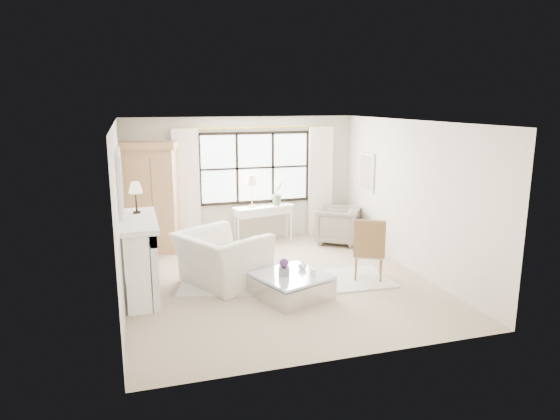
% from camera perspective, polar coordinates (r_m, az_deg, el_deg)
% --- Properties ---
extents(floor, '(5.50, 5.50, 0.00)m').
position_cam_1_polar(floor, '(8.63, -0.27, -8.13)').
color(floor, '#BEA88D').
rests_on(floor, ground).
extents(ceiling, '(5.50, 5.50, 0.00)m').
position_cam_1_polar(ceiling, '(8.09, -0.29, 10.07)').
color(ceiling, white).
rests_on(ceiling, ground).
extents(wall_back, '(5.00, 0.00, 5.00)m').
position_cam_1_polar(wall_back, '(10.88, -4.42, 3.48)').
color(wall_back, beige).
rests_on(wall_back, ground).
extents(wall_front, '(5.00, 0.00, 5.00)m').
position_cam_1_polar(wall_front, '(5.76, 7.58, -4.65)').
color(wall_front, white).
rests_on(wall_front, ground).
extents(wall_left, '(0.00, 5.50, 5.50)m').
position_cam_1_polar(wall_left, '(7.93, -17.86, -0.42)').
color(wall_left, beige).
rests_on(wall_left, ground).
extents(wall_right, '(0.00, 5.50, 5.50)m').
position_cam_1_polar(wall_right, '(9.27, 14.70, 1.56)').
color(wall_right, silver).
rests_on(wall_right, ground).
extents(window_pane, '(2.40, 0.02, 1.50)m').
position_cam_1_polar(window_pane, '(10.89, -2.88, 4.84)').
color(window_pane, white).
rests_on(window_pane, wall_back).
extents(window_frame, '(2.50, 0.04, 1.50)m').
position_cam_1_polar(window_frame, '(10.89, -2.86, 4.83)').
color(window_frame, black).
rests_on(window_frame, wall_back).
extents(curtain_rod, '(3.30, 0.04, 0.04)m').
position_cam_1_polar(curtain_rod, '(10.76, -2.85, 9.40)').
color(curtain_rod, gold).
rests_on(curtain_rod, wall_back).
extents(curtain_left, '(0.55, 0.10, 2.47)m').
position_cam_1_polar(curtain_left, '(10.61, -10.64, 2.45)').
color(curtain_left, white).
rests_on(curtain_left, ground).
extents(curtain_right, '(0.55, 0.10, 2.47)m').
position_cam_1_polar(curtain_right, '(11.33, 4.64, 3.24)').
color(curtain_right, white).
rests_on(curtain_right, ground).
extents(fireplace, '(0.58, 1.66, 1.26)m').
position_cam_1_polar(fireplace, '(8.11, -15.93, -5.17)').
color(fireplace, white).
rests_on(fireplace, ground).
extents(mirror_frame, '(0.05, 1.15, 0.95)m').
position_cam_1_polar(mirror_frame, '(7.84, -17.88, 3.08)').
color(mirror_frame, silver).
rests_on(mirror_frame, wall_left).
extents(mirror_glass, '(0.02, 1.00, 0.80)m').
position_cam_1_polar(mirror_glass, '(7.84, -17.66, 3.10)').
color(mirror_glass, silver).
rests_on(mirror_glass, wall_left).
extents(art_frame, '(0.04, 0.62, 0.82)m').
position_cam_1_polar(art_frame, '(10.69, 9.89, 4.26)').
color(art_frame, silver).
rests_on(art_frame, wall_right).
extents(art_canvas, '(0.01, 0.52, 0.72)m').
position_cam_1_polar(art_canvas, '(10.68, 9.79, 4.26)').
color(art_canvas, '#B4A58B').
rests_on(art_canvas, wall_right).
extents(mantel_lamp, '(0.22, 0.22, 0.51)m').
position_cam_1_polar(mantel_lamp, '(8.25, -16.20, 2.32)').
color(mantel_lamp, black).
rests_on(mantel_lamp, fireplace).
extents(armoire, '(1.26, 0.97, 2.24)m').
position_cam_1_polar(armoire, '(10.40, -14.49, 1.53)').
color(armoire, tan).
rests_on(armoire, floor).
extents(console_table, '(1.37, 0.73, 0.80)m').
position_cam_1_polar(console_table, '(10.89, -1.94, -1.57)').
color(console_table, white).
rests_on(console_table, floor).
extents(console_lamp, '(0.28, 0.28, 0.69)m').
position_cam_1_polar(console_lamp, '(10.63, -3.26, 3.32)').
color(console_lamp, '#BB9341').
rests_on(console_lamp, console_table).
extents(orchid_plant, '(0.37, 0.35, 0.52)m').
position_cam_1_polar(orchid_plant, '(10.85, -0.26, 1.95)').
color(orchid_plant, '#596F4A').
rests_on(orchid_plant, console_table).
extents(side_table, '(0.40, 0.40, 0.51)m').
position_cam_1_polar(side_table, '(9.42, -2.18, -4.26)').
color(side_table, white).
rests_on(side_table, floor).
extents(rug_left, '(2.14, 1.75, 0.03)m').
position_cam_1_polar(rug_left, '(8.60, -4.97, -8.16)').
color(rug_left, silver).
rests_on(rug_left, floor).
extents(rug_right, '(1.53, 1.17, 0.03)m').
position_cam_1_polar(rug_right, '(8.74, 7.52, -7.89)').
color(rug_right, silver).
rests_on(rug_right, floor).
extents(club_armchair, '(1.69, 1.77, 0.89)m').
position_cam_1_polar(club_armchair, '(8.42, -6.66, -5.56)').
color(club_armchair, white).
rests_on(club_armchair, floor).
extents(wingback_chair, '(1.18, 1.18, 0.78)m').
position_cam_1_polar(wingback_chair, '(10.86, 6.63, -1.75)').
color(wingback_chair, gray).
rests_on(wingback_chair, floor).
extents(french_chair, '(0.65, 0.65, 1.08)m').
position_cam_1_polar(french_chair, '(8.76, 10.07, -5.88)').
color(french_chair, olive).
rests_on(french_chair, floor).
extents(coffee_table, '(1.28, 1.28, 0.38)m').
position_cam_1_polar(coffee_table, '(7.90, 1.31, -8.71)').
color(coffee_table, silver).
rests_on(coffee_table, floor).
extents(planter_box, '(0.21, 0.21, 0.12)m').
position_cam_1_polar(planter_box, '(7.78, 0.46, -7.01)').
color(planter_box, gray).
rests_on(planter_box, coffee_table).
extents(planter_flowers, '(0.14, 0.14, 0.14)m').
position_cam_1_polar(planter_flowers, '(7.74, 0.46, -6.08)').
color(planter_flowers, '#552A6A').
rests_on(planter_flowers, planter_box).
extents(pillar_candle, '(0.09, 0.09, 0.12)m').
position_cam_1_polar(pillar_candle, '(7.75, 3.79, -7.14)').
color(pillar_candle, white).
rests_on(pillar_candle, coffee_table).
extents(coffee_vase, '(0.14, 0.14, 0.15)m').
position_cam_1_polar(coffee_vase, '(8.05, 2.56, -6.28)').
color(coffee_vase, silver).
rests_on(coffee_vase, coffee_table).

